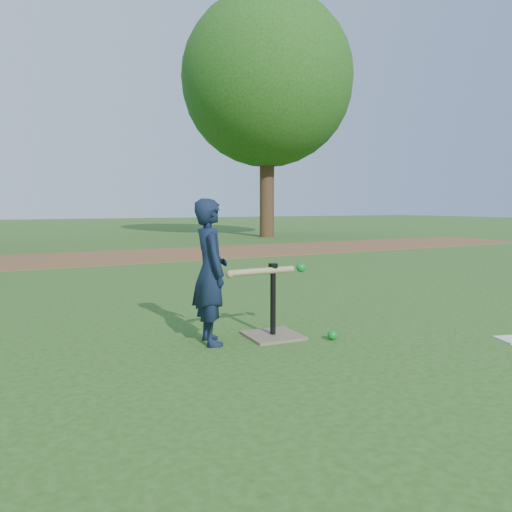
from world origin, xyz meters
name	(u,v)px	position (x,y,z in m)	size (l,w,h in m)	color
ground	(290,348)	(0.00, 0.00, 0.00)	(80.00, 80.00, 0.00)	#285116
dirt_strip	(101,257)	(0.00, 7.50, 0.01)	(24.00, 3.00, 0.01)	brown
child	(210,272)	(-0.48, 0.42, 0.57)	(0.42, 0.27, 1.14)	#101B32
wiffle_ball_ground	(332,335)	(0.42, 0.04, 0.04)	(0.08, 0.08, 0.08)	#0B7E27
batting_tee	(273,324)	(0.05, 0.35, 0.11)	(0.46, 0.46, 0.61)	#7B654E
swing_action	(267,271)	(-0.03, 0.32, 0.56)	(0.73, 0.10, 0.08)	tan
tree_right	(267,81)	(6.50, 12.00, 5.29)	(5.80, 5.80, 8.21)	#382316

